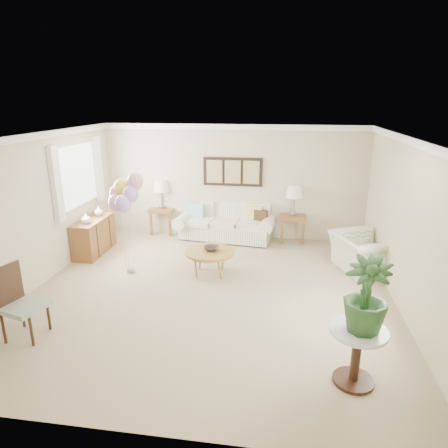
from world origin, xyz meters
The scene contains 18 objects.
ground_plane centered at (0.00, 0.00, 0.00)m, with size 6.00×6.00×0.00m, color tan.
room_shell centered at (-0.11, 0.09, 1.63)m, with size 6.04×6.04×2.60m.
wall_art_triptych centered at (0.00, 2.96, 1.55)m, with size 1.35×0.06×0.65m.
sofa centered at (-0.13, 2.82, 0.33)m, with size 2.37×1.10×0.84m.
end_table_left centered at (-1.70, 2.98, 0.53)m, with size 0.58×0.53×0.64m.
end_table_right centered at (1.40, 2.85, 0.53)m, with size 0.57×0.52×0.63m.
lamp_left centered at (-1.70, 2.98, 1.15)m, with size 0.38×0.38×0.67m.
lamp_right centered at (1.40, 2.85, 1.14)m, with size 0.38×0.38×0.67m.
coffee_table centered at (-0.14, 0.78, 0.43)m, with size 0.92×0.92×0.46m.
decor_bowl centered at (-0.11, 0.81, 0.50)m, with size 0.28×0.28×0.07m, color #2E241F.
armchair centered at (2.66, 1.37, 0.35)m, with size 1.08×0.95×0.70m, color white.
side_table centered at (2.04, -1.91, 0.52)m, with size 0.64×0.64×0.69m.
potted_plant centered at (2.07, -1.92, 1.12)m, with size 0.48×0.48×0.86m, color #22441B.
accent_chair centered at (-2.33, -1.60, 0.53)m, with size 0.62×0.62×1.03m.
credenza centered at (-2.76, 1.50, 0.37)m, with size 0.46×1.20×0.74m.
vase_white centered at (-2.74, 1.22, 0.84)m, with size 0.19×0.19×0.20m, color white.
vase_sage centered at (-2.74, 1.77, 0.84)m, with size 0.19×0.19×0.20m, color beige.
balloon_cluster centered at (-1.66, 0.64, 1.51)m, with size 0.66×0.53×1.90m.
Camera 1 is at (1.13, -5.95, 3.13)m, focal length 32.00 mm.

